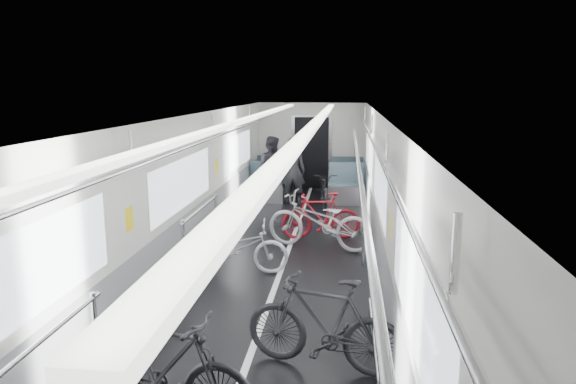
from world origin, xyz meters
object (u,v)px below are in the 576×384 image
(bike_right_near, at_px, (324,323))
(bike_right_mid, at_px, (319,221))
(bike_right_far, at_px, (321,216))
(bike_left_mid, at_px, (162,367))
(person_seated, at_px, (271,168))
(bike_aisle, at_px, (324,189))
(person_standing, at_px, (293,171))
(bike_left_far, at_px, (237,248))

(bike_right_near, distance_m, bike_right_mid, 3.97)
(bike_right_near, relative_size, bike_right_far, 1.11)
(bike_right_far, bearing_deg, bike_left_mid, -19.25)
(bike_right_mid, relative_size, person_seated, 1.18)
(bike_right_near, relative_size, bike_aisle, 1.06)
(bike_aisle, height_order, person_seated, person_seated)
(bike_aisle, distance_m, person_standing, 0.87)
(bike_right_far, bearing_deg, bike_right_mid, -8.21)
(bike_right_mid, bearing_deg, person_standing, -152.39)
(bike_left_mid, xyz_separation_m, person_seated, (-0.38, 8.97, 0.29))
(person_standing, height_order, person_seated, person_standing)
(bike_right_far, xyz_separation_m, person_standing, (-0.83, 2.88, 0.38))
(bike_right_mid, bearing_deg, bike_left_mid, 2.25)
(bike_right_far, relative_size, person_seated, 0.92)
(bike_left_far, distance_m, bike_aisle, 4.98)
(bike_right_mid, relative_size, person_standing, 1.15)
(bike_left_mid, distance_m, bike_right_far, 5.68)
(bike_right_near, bearing_deg, person_seated, -154.87)
(bike_right_mid, xyz_separation_m, person_seated, (-1.44, 3.98, 0.31))
(bike_right_far, distance_m, person_standing, 3.02)
(bike_left_mid, relative_size, bike_right_mid, 0.90)
(bike_aisle, relative_size, person_standing, 0.94)
(bike_left_far, bearing_deg, bike_aisle, -20.18)
(bike_left_far, relative_size, bike_right_mid, 0.82)
(bike_left_far, xyz_separation_m, bike_aisle, (1.12, 4.85, -0.01))
(bike_aisle, bearing_deg, bike_right_far, -95.35)
(bike_left_far, relative_size, bike_aisle, 1.01)
(bike_left_mid, xyz_separation_m, bike_left_far, (-0.14, 3.61, -0.11))
(bike_left_far, xyz_separation_m, bike_right_mid, (1.19, 1.37, 0.09))
(bike_aisle, xyz_separation_m, person_standing, (-0.76, 0.00, 0.42))
(bike_right_mid, distance_m, bike_right_far, 0.60)
(person_standing, bearing_deg, bike_left_far, 83.46)
(bike_left_far, xyz_separation_m, person_standing, (0.36, 4.85, 0.42))
(person_seated, bearing_deg, bike_right_near, 121.10)
(bike_left_far, relative_size, person_standing, 0.95)
(bike_left_mid, height_order, bike_left_far, bike_left_mid)
(bike_left_mid, relative_size, person_standing, 1.04)
(bike_left_far, bearing_deg, bike_right_mid, -48.04)
(bike_left_mid, bearing_deg, bike_right_mid, 0.31)
(bike_right_near, bearing_deg, bike_left_far, -137.61)
(person_standing, bearing_deg, person_seated, -42.21)
(person_standing, bearing_deg, bike_left_mid, 86.17)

